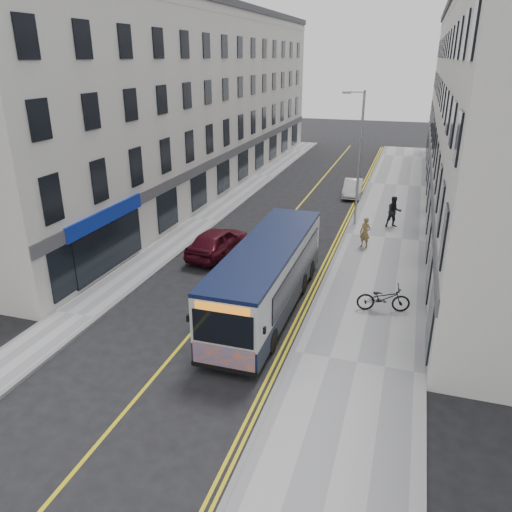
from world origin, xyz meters
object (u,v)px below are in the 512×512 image
Objects in this scene: city_bus at (268,275)px; pedestrian_near at (365,233)px; pedestrian_far at (394,212)px; car_maroon at (218,242)px; bicycle at (383,298)px; car_white at (353,188)px; streetlamp at (358,155)px.

city_bus is 6.06× the size of pedestrian_near.
pedestrian_far is 11.21m from car_maroon.
pedestrian_far is (1.27, 4.01, 0.12)m from pedestrian_near.
city_bus is at bearing 136.95° from car_maroon.
bicycle is 9.63m from car_maroon.
pedestrian_near reaches higher than car_maroon.
car_white is (-2.06, 10.99, -0.33)m from pedestrian_near.
car_white is 15.16m from car_maroon.
streetlamp reaches higher than city_bus.
car_white is at bearing 122.71° from pedestrian_near.
city_bus is (-1.95, -12.32, -2.80)m from streetlamp.
car_white is at bearing -0.27° from bicycle.
streetlamp is 8.03m from car_white.
pedestrian_far is at bearing 70.76° from city_bus.
pedestrian_near is 11.19m from car_white.
city_bus is at bearing -87.89° from pedestrian_near.
streetlamp is 1.80× the size of car_maroon.
car_maroon is (-7.26, -3.25, -0.18)m from pedestrian_near.
pedestrian_far reaches higher than car_maroon.
car_white is at bearing 87.09° from city_bus.
pedestrian_near is (1.09, -3.97, -3.44)m from streetlamp.
car_white is (-3.58, 18.20, -0.07)m from bicycle.
streetlamp is 3.76× the size of bicycle.
pedestrian_far is (2.36, 0.04, -3.32)m from streetlamp.
streetlamp reaches higher than bicycle.
city_bus is 4.79m from bicycle.
pedestrian_far is (-0.24, 11.22, 0.38)m from bicycle.
bicycle is 11.23m from pedestrian_far.
city_bus reaches higher than car_maroon.
city_bus is at bearing -130.40° from pedestrian_far.
car_white is at bearing 94.36° from pedestrian_far.
pedestrian_far is at bearing -67.52° from car_white.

